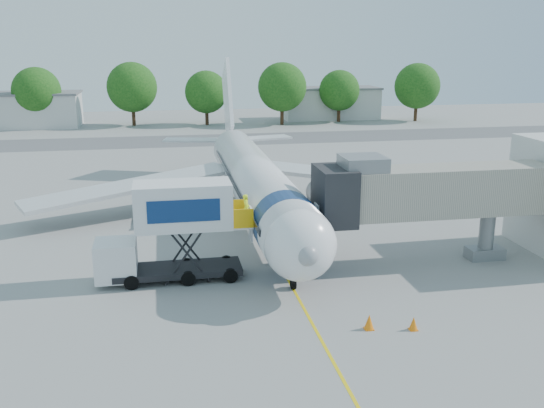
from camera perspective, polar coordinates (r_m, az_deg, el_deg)
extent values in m
plane|color=gray|center=(41.50, -0.80, -2.92)|extent=(160.00, 160.00, 0.00)
cube|color=yellow|center=(41.50, -0.80, -2.92)|extent=(0.15, 70.00, 0.01)
cube|color=#59595B|center=(82.20, -5.71, 6.02)|extent=(120.00, 10.00, 0.01)
cylinder|color=white|center=(43.56, -1.47, 2.04)|extent=(3.70, 28.00, 3.70)
sphere|color=white|center=(30.32, 2.66, -3.84)|extent=(3.70, 3.70, 3.70)
sphere|color=gray|center=(28.90, 3.35, -4.81)|extent=(1.10, 1.10, 1.10)
cone|color=white|center=(60.10, -4.00, 5.62)|extent=(3.70, 6.00, 3.70)
cube|color=white|center=(60.55, -4.18, 9.70)|extent=(0.35, 7.26, 8.29)
cube|color=silver|center=(49.15, 8.32, 2.55)|extent=(16.17, 9.32, 1.42)
cube|color=silver|center=(46.70, -13.12, 1.65)|extent=(16.17, 9.32, 1.42)
cylinder|color=#999BA0|center=(46.52, 4.96, 0.67)|extent=(2.10, 3.60, 2.10)
cylinder|color=#999BA0|center=(44.95, -8.70, 0.04)|extent=(2.10, 3.60, 2.10)
cube|color=black|center=(29.90, 2.79, -3.20)|extent=(2.60, 1.39, 0.81)
cylinder|color=navy|center=(33.10, 1.49, -2.19)|extent=(3.73, 2.00, 3.73)
cylinder|color=silver|center=(32.47, 2.01, -6.75)|extent=(0.16, 0.16, 1.50)
cylinder|color=black|center=(32.63, 2.00, -7.45)|extent=(0.25, 0.64, 0.64)
cylinder|color=black|center=(47.49, 1.09, -0.03)|extent=(0.35, 0.90, 0.90)
cylinder|color=black|center=(46.77, -5.17, -0.33)|extent=(0.35, 0.90, 0.90)
cube|color=#AAA491|center=(36.49, 15.15, 1.20)|extent=(13.60, 2.60, 2.80)
cube|color=black|center=(34.34, 5.91, 0.80)|extent=(2.00, 3.20, 3.20)
cube|color=slate|center=(34.43, 8.55, 3.82)|extent=(2.40, 2.40, 0.80)
cylinder|color=slate|center=(38.86, 19.53, -2.76)|extent=(0.90, 0.90, 3.00)
cube|color=slate|center=(39.21, 19.39, -4.36)|extent=(2.20, 1.20, 0.70)
cylinder|color=black|center=(38.78, 18.23, -4.47)|extent=(0.30, 0.70, 0.70)
cylinder|color=black|center=(39.65, 20.52, -4.25)|extent=(0.30, 0.70, 0.70)
cube|color=black|center=(34.21, -8.83, -6.13)|extent=(7.00, 2.30, 0.35)
cube|color=silver|center=(34.04, -14.46, -5.12)|extent=(2.20, 2.20, 2.10)
cube|color=black|center=(33.89, -14.51, -4.40)|extent=(1.90, 2.10, 0.70)
cube|color=silver|center=(33.07, -8.39, -0.11)|extent=(5.20, 2.40, 2.50)
cube|color=navy|center=(31.90, -8.31, -0.67)|extent=(3.80, 0.04, 1.20)
cube|color=silver|center=(33.64, -2.95, -1.83)|extent=(1.10, 2.20, 0.10)
cube|color=#E5A80C|center=(32.49, -2.72, -1.43)|extent=(1.10, 0.06, 1.10)
cube|color=#E5A80C|center=(34.49, -3.19, -0.46)|extent=(1.10, 0.06, 1.10)
cylinder|color=black|center=(33.45, -3.93, -6.76)|extent=(0.80, 0.25, 0.80)
cylinder|color=black|center=(35.40, -4.32, -5.51)|extent=(0.80, 0.25, 0.80)
cylinder|color=black|center=(33.34, -13.09, -7.21)|extent=(0.80, 0.25, 0.80)
cylinder|color=black|center=(35.30, -12.95, -5.93)|extent=(0.80, 0.25, 0.80)
imported|color=#D8FD1A|center=(33.44, -2.43, -0.41)|extent=(0.45, 0.63, 1.59)
cube|color=silver|center=(23.50, 1.68, -16.14)|extent=(3.22, 1.69, 1.28)
cube|color=navy|center=(23.29, 1.68, -15.27)|extent=(1.85, 1.58, 0.32)
cylinder|color=black|center=(22.95, -1.30, -17.91)|extent=(0.64, 0.24, 0.64)
cylinder|color=black|center=(24.03, -1.75, -16.27)|extent=(0.64, 0.24, 0.64)
cylinder|color=black|center=(23.39, 5.21, -17.28)|extent=(0.64, 0.24, 0.64)
cylinder|color=black|center=(24.45, 4.43, -15.72)|extent=(0.64, 0.24, 0.64)
cone|color=orange|center=(28.99, 13.18, -10.88)|extent=(0.41, 0.41, 0.65)
cube|color=orange|center=(29.12, 13.14, -11.43)|extent=(0.37, 0.37, 0.04)
cone|color=orange|center=(28.64, 9.13, -10.90)|extent=(0.46, 0.46, 0.73)
cube|color=orange|center=(28.79, 9.10, -11.52)|extent=(0.42, 0.42, 0.04)
cube|color=beige|center=(101.76, -22.72, 8.09)|extent=(18.00, 8.00, 5.00)
cube|color=slate|center=(101.53, -22.87, 9.57)|extent=(18.40, 8.40, 0.30)
cube|color=beige|center=(105.40, 5.47, 9.37)|extent=(16.00, 7.00, 5.00)
cube|color=slate|center=(105.17, 5.51, 10.81)|extent=(16.40, 7.40, 0.30)
cylinder|color=#382314|center=(99.51, -21.07, 7.60)|extent=(0.56, 0.56, 3.24)
sphere|color=#134311|center=(99.14, -21.28, 9.87)|extent=(7.19, 7.19, 7.19)
cylinder|color=#382314|center=(98.19, -12.90, 8.20)|extent=(0.56, 0.56, 3.46)
sphere|color=#134311|center=(97.81, -13.04, 10.66)|extent=(7.70, 7.70, 7.70)
cylinder|color=#382314|center=(97.35, -6.15, 8.29)|extent=(0.56, 0.56, 2.99)
sphere|color=#134311|center=(97.00, -6.21, 10.44)|extent=(6.64, 6.64, 6.64)
cylinder|color=#382314|center=(96.95, 0.95, 8.48)|extent=(0.56, 0.56, 3.43)
sphere|color=#134311|center=(96.56, 0.96, 10.96)|extent=(7.63, 7.63, 7.63)
cylinder|color=#382314|center=(101.34, 6.29, 8.55)|extent=(0.56, 0.56, 2.96)
sphere|color=#134311|center=(101.00, 6.35, 10.59)|extent=(6.58, 6.58, 6.58)
cylinder|color=#382314|center=(104.29, 13.37, 8.52)|extent=(0.56, 0.56, 3.34)
sphere|color=#134311|center=(103.93, 13.51, 10.75)|extent=(7.42, 7.42, 7.42)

